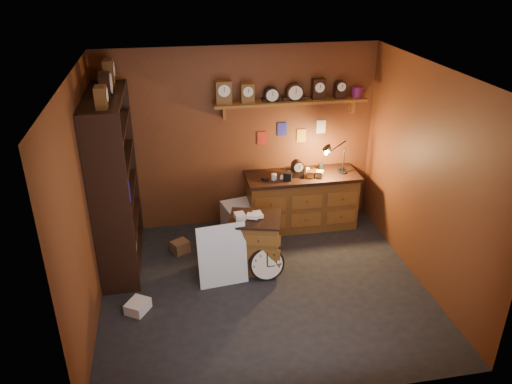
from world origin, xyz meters
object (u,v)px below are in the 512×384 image
at_px(shelving_unit, 112,176).
at_px(workbench, 301,197).
at_px(big_round_clock, 267,264).
at_px(low_cabinet, 255,241).

xyz_separation_m(shelving_unit, workbench, (2.66, 0.49, -0.78)).
bearing_deg(workbench, big_round_clock, -121.71).
bearing_deg(shelving_unit, workbench, 10.53).
distance_m(low_cabinet, big_round_clock, 0.35).
height_order(low_cabinet, big_round_clock, low_cabinet).
height_order(shelving_unit, workbench, shelving_unit).
relative_size(workbench, big_round_clock, 3.67).
relative_size(workbench, low_cabinet, 2.01).
distance_m(shelving_unit, workbench, 2.82).
distance_m(shelving_unit, low_cabinet, 2.02).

